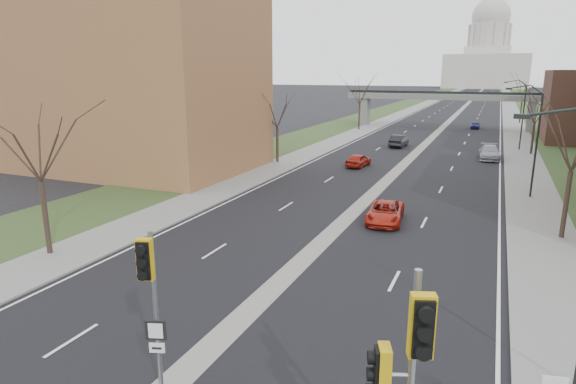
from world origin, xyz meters
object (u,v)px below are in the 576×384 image
Objects in this scene: car_left_near at (359,160)px; car_left_far at (399,141)px; car_right_far at (475,125)px; car_right_mid at (490,152)px; car_right_near at (385,212)px; signal_pole_median at (150,290)px; signal_pole_right at (403,367)px.

car_left_near is 0.86× the size of car_left_far.
car_right_far is (8.38, 26.75, -0.17)m from car_left_far.
car_right_mid reaches higher than car_left_near.
car_right_near is 29.06m from car_right_mid.
car_right_near is (6.75, -18.16, -0.04)m from car_left_near.
car_right_mid reaches higher than car_right_far.
car_left_near is at bearing 77.08° from signal_pole_median.
car_left_near is at bearing -102.25° from car_right_far.
signal_pole_median reaches higher than car_right_far.
car_right_near is at bearing 101.50° from car_left_far.
car_right_mid is at bearing -84.17° from car_right_far.
car_left_far is (-10.40, 55.71, -3.08)m from signal_pole_right.
car_right_far is at bearing 92.06° from car_right_mid.
signal_pole_right reaches higher than car_left_near.
car_right_far is (2.90, 60.61, -0.04)m from car_right_near.
signal_pole_median reaches higher than car_left_far.
car_right_far is at bearing -105.08° from car_left_far.
car_left_near is 43.53m from car_right_far.
car_left_near reaches higher than car_right_near.
car_left_far is (-3.16, 54.67, -2.96)m from signal_pole_median.
signal_pole_right is 1.43× the size of car_left_near.
signal_pole_right is at bearing -27.58° from signal_pole_median.
car_right_mid is at bearing 61.16° from signal_pole_median.
car_left_near is 15.75m from car_left_far.
signal_pole_median is 1.46× the size of car_right_far.
car_left_near reaches higher than car_right_far.
signal_pole_median is at bearing 151.57° from signal_pole_right.
signal_pole_right is at bearing -88.03° from car_right_far.
car_left_far is at bearing -106.83° from car_right_far.
signal_pole_right is at bearing -83.24° from car_right_near.
signal_pole_right is 1.23× the size of car_right_near.
signal_pole_right is 1.23× the size of car_left_far.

